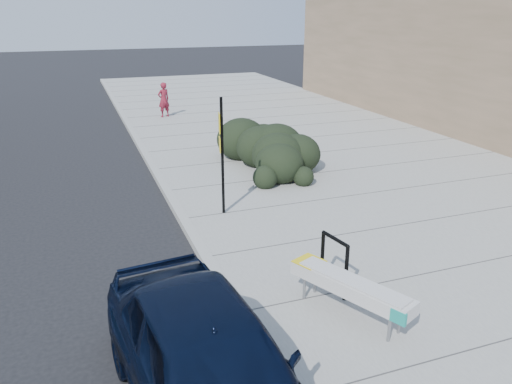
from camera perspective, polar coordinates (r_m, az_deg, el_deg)
The scene contains 9 objects.
ground at distance 8.18m, azimuth -1.93°, elevation -14.45°, with size 120.00×120.00×0.00m, color black.
sidewalk_near at distance 14.49m, azimuth 13.02°, elevation 1.22°, with size 11.20×50.00×0.15m, color gray.
curb_near at distance 12.46m, azimuth -9.21°, elevation -1.60°, with size 0.22×50.00×0.17m, color #9E9E99.
bench at distance 7.91m, azimuth 10.72°, elevation -10.60°, with size 1.23×2.10×0.63m.
bike_rack at distance 8.44m, azimuth 8.93°, elevation -7.59°, with size 0.18×0.68×1.00m.
sign_post at distance 11.27m, azimuth -3.97°, elevation 4.86°, with size 0.13×0.31×2.71m.
hedge at distance 14.96m, azimuth 1.88°, elevation 5.49°, with size 1.90×3.80×1.42m, color black.
sedan_navy at distance 6.14m, azimuth -5.39°, elevation -19.17°, with size 1.80×4.49×1.53m, color black.
pedestrian at distance 22.70m, azimuth -10.51°, elevation 10.33°, with size 0.55×0.36×1.51m, color maroon.
Camera 1 is at (-2.07, -6.41, 4.64)m, focal length 35.00 mm.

